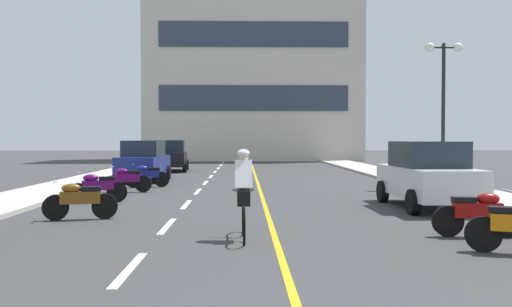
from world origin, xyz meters
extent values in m
plane|color=#38383A|center=(0.00, 21.00, 0.00)|extent=(140.00, 140.00, 0.00)
cube|color=#B7B2A8|center=(-7.20, 24.00, 0.06)|extent=(2.40, 72.00, 0.12)
cube|color=#B7B2A8|center=(7.20, 24.00, 0.06)|extent=(2.40, 72.00, 0.12)
cube|color=silver|center=(-2.00, 6.00, 0.00)|extent=(0.14, 2.20, 0.01)
cube|color=silver|center=(-2.00, 10.00, 0.00)|extent=(0.14, 2.20, 0.01)
cube|color=silver|center=(-2.00, 14.00, 0.00)|extent=(0.14, 2.20, 0.01)
cube|color=silver|center=(-2.00, 18.00, 0.00)|extent=(0.14, 2.20, 0.01)
cube|color=silver|center=(-2.00, 22.00, 0.00)|extent=(0.14, 2.20, 0.01)
cube|color=silver|center=(-2.00, 26.00, 0.00)|extent=(0.14, 2.20, 0.01)
cube|color=silver|center=(-2.00, 30.00, 0.00)|extent=(0.14, 2.20, 0.01)
cube|color=silver|center=(-2.00, 34.00, 0.00)|extent=(0.14, 2.20, 0.01)
cube|color=silver|center=(-2.00, 38.00, 0.00)|extent=(0.14, 2.20, 0.01)
cube|color=silver|center=(-2.00, 42.00, 0.00)|extent=(0.14, 2.20, 0.01)
cube|color=silver|center=(-2.00, 46.00, 0.00)|extent=(0.14, 2.20, 0.01)
cube|color=gold|center=(0.25, 24.00, 0.00)|extent=(0.12, 66.00, 0.01)
cube|color=beige|center=(0.50, 48.93, 8.91)|extent=(18.95, 7.85, 17.81)
cube|color=#2D3847|center=(0.50, 44.95, 5.34)|extent=(15.91, 0.10, 2.14)
cube|color=#2D3847|center=(0.50, 44.95, 10.69)|extent=(15.91, 0.10, 2.14)
cylinder|color=black|center=(7.35, 19.32, 2.84)|extent=(0.14, 0.14, 5.44)
cylinder|color=black|center=(7.35, 19.32, 5.41)|extent=(1.10, 0.08, 0.08)
sphere|color=white|center=(6.80, 19.32, 5.41)|extent=(0.36, 0.36, 0.36)
sphere|color=white|center=(7.90, 19.32, 5.41)|extent=(0.36, 0.36, 0.36)
cylinder|color=black|center=(3.79, 14.44, 0.32)|extent=(0.23, 0.64, 0.64)
cylinder|color=black|center=(5.49, 14.48, 0.32)|extent=(0.23, 0.64, 0.64)
cylinder|color=black|center=(3.86, 11.64, 0.32)|extent=(0.23, 0.64, 0.64)
cylinder|color=black|center=(5.56, 11.68, 0.32)|extent=(0.23, 0.64, 0.64)
cube|color=silver|center=(4.68, 13.06, 0.72)|extent=(1.79, 4.24, 0.80)
cube|color=#1E2833|center=(4.68, 13.06, 1.47)|extent=(1.61, 2.23, 0.70)
cylinder|color=black|center=(-5.63, 24.45, 0.32)|extent=(0.24, 0.65, 0.64)
cylinder|color=black|center=(-3.93, 24.40, 0.32)|extent=(0.24, 0.65, 0.64)
cylinder|color=black|center=(-5.73, 21.65, 0.32)|extent=(0.24, 0.65, 0.64)
cylinder|color=black|center=(-4.03, 21.60, 0.32)|extent=(0.24, 0.65, 0.64)
cube|color=navy|center=(-4.83, 23.02, 0.72)|extent=(1.84, 4.26, 0.80)
cube|color=#1E2833|center=(-4.83, 23.02, 1.47)|extent=(1.63, 2.25, 0.70)
cylinder|color=black|center=(-5.54, 32.13, 0.32)|extent=(0.26, 0.65, 0.64)
cylinder|color=black|center=(-3.84, 32.23, 0.32)|extent=(0.26, 0.65, 0.64)
cylinder|color=black|center=(-5.37, 29.34, 0.32)|extent=(0.26, 0.65, 0.64)
cylinder|color=black|center=(-3.68, 29.44, 0.32)|extent=(0.26, 0.65, 0.64)
cube|color=black|center=(-4.61, 30.79, 0.72)|extent=(1.95, 4.29, 0.80)
cube|color=#1E2833|center=(-4.61, 30.79, 1.47)|extent=(1.69, 2.29, 0.70)
cylinder|color=black|center=(3.64, 7.09, 0.30)|extent=(0.60, 0.29, 0.60)
cube|color=black|center=(3.92, 6.99, 0.72)|extent=(0.49, 0.37, 0.10)
cylinder|color=black|center=(4.68, 8.45, 0.30)|extent=(0.61, 0.16, 0.60)
cylinder|color=black|center=(3.59, 8.56, 0.30)|extent=(0.61, 0.16, 0.60)
cube|color=maroon|center=(4.13, 8.51, 0.52)|extent=(0.92, 0.36, 0.28)
ellipsoid|color=maroon|center=(4.33, 8.49, 0.74)|extent=(0.46, 0.28, 0.22)
cube|color=black|center=(3.89, 8.53, 0.72)|extent=(0.46, 0.28, 0.10)
cylinder|color=silver|center=(4.68, 8.45, 0.90)|extent=(0.09, 0.60, 0.03)
cylinder|color=black|center=(-4.70, 10.89, 0.30)|extent=(0.61, 0.22, 0.60)
cylinder|color=black|center=(-3.62, 11.11, 0.30)|extent=(0.61, 0.22, 0.60)
cube|color=brown|center=(-4.16, 11.00, 0.52)|extent=(0.94, 0.46, 0.28)
ellipsoid|color=brown|center=(-4.35, 10.96, 0.74)|extent=(0.48, 0.32, 0.22)
cube|color=black|center=(-3.91, 11.05, 0.72)|extent=(0.48, 0.32, 0.10)
cylinder|color=silver|center=(-4.70, 10.89, 0.90)|extent=(0.15, 0.59, 0.03)
cylinder|color=black|center=(-5.18, 14.31, 0.30)|extent=(0.60, 0.28, 0.60)
cylinder|color=black|center=(-4.13, 14.64, 0.30)|extent=(0.60, 0.28, 0.60)
cube|color=#590C59|center=(-4.65, 14.47, 0.52)|extent=(0.94, 0.54, 0.28)
ellipsoid|color=#590C59|center=(-4.85, 14.41, 0.74)|extent=(0.49, 0.36, 0.22)
cube|color=black|center=(-4.42, 14.55, 0.72)|extent=(0.49, 0.36, 0.10)
cylinder|color=silver|center=(-5.18, 14.31, 0.90)|extent=(0.21, 0.58, 0.03)
cylinder|color=black|center=(-5.00, 17.67, 0.30)|extent=(0.60, 0.12, 0.60)
cylinder|color=black|center=(-3.90, 17.71, 0.30)|extent=(0.60, 0.12, 0.60)
cube|color=#590C59|center=(-4.45, 17.69, 0.52)|extent=(0.91, 0.32, 0.28)
ellipsoid|color=#590C59|center=(-4.65, 17.68, 0.74)|extent=(0.45, 0.26, 0.22)
cube|color=black|center=(-4.20, 17.70, 0.72)|extent=(0.45, 0.26, 0.10)
cylinder|color=silver|center=(-5.00, 17.67, 0.90)|extent=(0.05, 0.60, 0.03)
cylinder|color=black|center=(-4.65, 19.67, 0.30)|extent=(0.61, 0.23, 0.60)
cylinder|color=black|center=(-3.57, 19.90, 0.30)|extent=(0.61, 0.23, 0.60)
cube|color=navy|center=(-4.11, 19.78, 0.52)|extent=(0.94, 0.47, 0.28)
ellipsoid|color=navy|center=(-4.31, 19.74, 0.74)|extent=(0.48, 0.33, 0.22)
cube|color=black|center=(-3.87, 19.84, 0.72)|extent=(0.48, 0.33, 0.10)
cylinder|color=silver|center=(-4.65, 19.67, 0.90)|extent=(0.16, 0.59, 0.03)
torus|color=black|center=(-0.36, 8.90, 0.34)|extent=(0.05, 0.72, 0.72)
torus|color=black|center=(-0.34, 7.85, 0.34)|extent=(0.05, 0.72, 0.72)
cylinder|color=black|center=(-0.35, 8.35, 0.64)|extent=(0.06, 0.95, 0.04)
cube|color=black|center=(-0.34, 8.20, 0.86)|extent=(0.10, 0.20, 0.06)
cylinder|color=black|center=(-0.36, 8.80, 0.89)|extent=(0.42, 0.04, 0.03)
cube|color=black|center=(-0.35, 8.25, 0.79)|extent=(0.25, 0.36, 0.28)
cube|color=white|center=(-0.35, 8.40, 1.19)|extent=(0.33, 0.46, 0.61)
sphere|color=beige|center=(-0.35, 8.53, 1.54)|extent=(0.20, 0.20, 0.20)
ellipsoid|color=white|center=(-0.35, 8.53, 1.61)|extent=(0.24, 0.26, 0.16)
camera|label=1|loc=(-0.34, -2.07, 1.88)|focal=39.22mm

